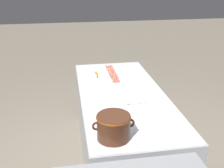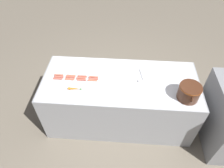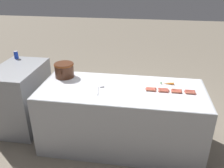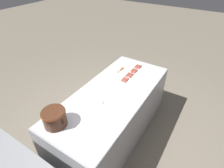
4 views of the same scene
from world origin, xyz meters
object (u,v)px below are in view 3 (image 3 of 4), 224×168
hot_dog_3 (151,90)px  hot_dog_10 (163,89)px  hot_dog_4 (190,92)px  bean_pot (64,69)px  soda_can (16,55)px  hot_dog_1 (177,92)px  hot_dog_5 (177,91)px  hot_dog_0 (191,93)px  serving_spoon (100,88)px  hot_dog_6 (164,90)px  back_cabinet (22,97)px  hot_dog_7 (150,89)px  hot_dog_2 (163,91)px  hot_dog_11 (151,88)px  carrot (167,83)px  hot_dog_9 (176,90)px  hot_dog_8 (190,91)px

hot_dog_3 → hot_dog_10: 0.17m
hot_dog_4 → hot_dog_3: bearing=93.7°
hot_dog_4 → bean_pot: bean_pot is taller
hot_dog_4 → soda_can: size_ratio=1.09×
hot_dog_1 → hot_dog_5: 0.03m
hot_dog_3 → bean_pot: (0.27, 1.24, 0.10)m
hot_dog_0 → hot_dog_10: 0.34m
hot_dog_10 → hot_dog_4: bearing=-96.3°
hot_dog_0 → serving_spoon: (-0.02, 1.15, -0.00)m
hot_dog_6 → soda_can: 2.43m
serving_spoon → hot_dog_6: bearing=-86.3°
back_cabinet → hot_dog_10: 2.19m
hot_dog_6 → hot_dog_10: 0.04m
hot_dog_3 → hot_dog_7: same height
hot_dog_2 → hot_dog_10: bearing=0.5°
hot_dog_11 → hot_dog_2: bearing=-114.1°
carrot → hot_dog_9: bearing=-148.1°
serving_spoon → hot_dog_9: bearing=-84.9°
hot_dog_6 → carrot: carrot is taller
hot_dog_11 → hot_dog_0: bearing=-98.1°
hot_dog_2 → carrot: carrot is taller
bean_pot → soda_can: (0.36, 0.93, 0.05)m
hot_dog_10 → carrot: bearing=-18.3°
hot_dog_2 → hot_dog_8: same height
hot_dog_4 → hot_dog_6: 0.32m
hot_dog_7 → hot_dog_11: same height
hot_dog_1 → hot_dog_3: size_ratio=1.00×
hot_dog_2 → hot_dog_4: (0.04, -0.33, 0.00)m
hot_dog_2 → hot_dog_11: (0.07, 0.15, 0.00)m
carrot → soda_can: size_ratio=1.45×
hot_dog_5 → serving_spoon: hot_dog_5 is taller
hot_dog_10 → carrot: size_ratio=0.75×
hot_dog_10 → hot_dog_7: bearing=101.5°
hot_dog_6 → serving_spoon: hot_dog_6 is taller
hot_dog_1 → hot_dog_6: (0.03, 0.15, 0.00)m
back_cabinet → hot_dog_7: 2.03m
hot_dog_0 → hot_dog_4: (0.04, 0.01, 0.00)m
back_cabinet → hot_dog_9: (-0.20, -2.31, 0.40)m
hot_dog_7 → hot_dog_11: bearing=-18.6°
hot_dog_0 → carrot: 0.37m
hot_dog_5 → hot_dog_9: (0.04, -0.00, 0.00)m
hot_dog_9 → serving_spoon: hot_dog_9 is taller
hot_dog_8 → hot_dog_3: bearing=97.8°
hot_dog_5 → soda_can: soda_can is taller
hot_dog_0 → hot_dog_1: bearing=89.5°
hot_dog_5 → hot_dog_10: 0.17m
hot_dog_2 → hot_dog_6: same height
hot_dog_6 → hot_dog_7: size_ratio=1.00×
hot_dog_4 → hot_dog_6: size_ratio=1.00×
hot_dog_0 → hot_dog_11: (0.07, 0.49, 0.00)m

